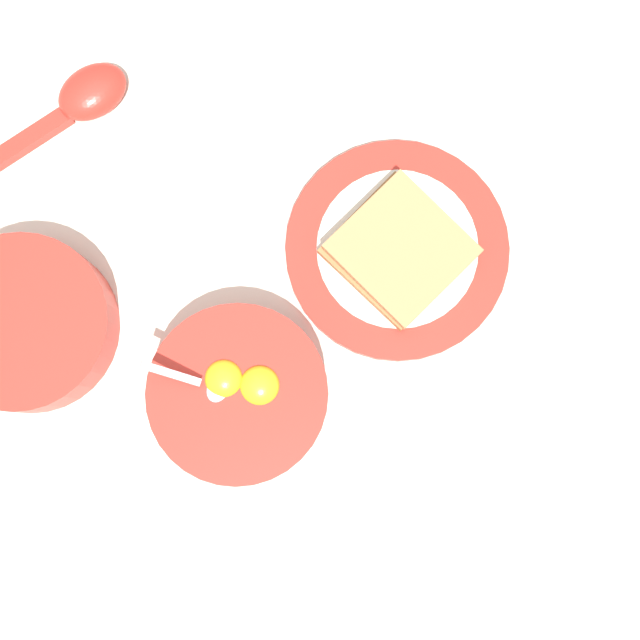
% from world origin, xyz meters
% --- Properties ---
extents(ground_plane, '(3.00, 3.00, 0.00)m').
position_xyz_m(ground_plane, '(0.00, 0.00, 0.00)').
color(ground_plane, silver).
extents(egg_bowl, '(0.16, 0.16, 0.09)m').
position_xyz_m(egg_bowl, '(-0.15, -0.14, 0.03)').
color(egg_bowl, red).
rests_on(egg_bowl, ground_plane).
extents(toast_plate, '(0.21, 0.21, 0.01)m').
position_xyz_m(toast_plate, '(0.04, -0.23, 0.01)').
color(toast_plate, red).
rests_on(toast_plate, ground_plane).
extents(toast_sandwich, '(0.14, 0.14, 0.03)m').
position_xyz_m(toast_sandwich, '(0.03, -0.23, 0.03)').
color(toast_sandwich, '#9E7042').
rests_on(toast_sandwich, toast_plate).
extents(soup_spoon, '(0.15, 0.11, 0.03)m').
position_xyz_m(soup_spoon, '(0.05, 0.11, 0.01)').
color(soup_spoon, red).
rests_on(soup_spoon, ground_plane).
extents(congee_bowl, '(0.16, 0.16, 0.05)m').
position_xyz_m(congee_bowl, '(-0.17, 0.06, 0.03)').
color(congee_bowl, red).
rests_on(congee_bowl, ground_plane).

